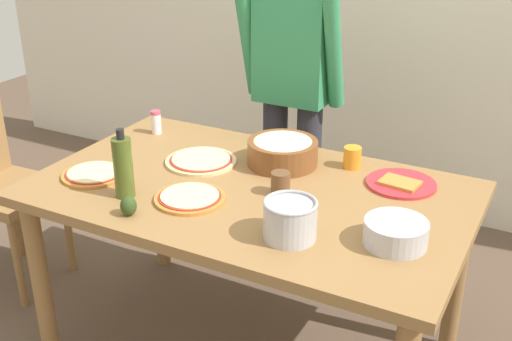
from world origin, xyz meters
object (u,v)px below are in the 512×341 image
Objects in this scene: pizza_raw_on_board at (201,161)px; steel_pot at (290,219)px; olive_oil_bottle at (123,167)px; cup_orange at (352,157)px; dining_table at (250,210)px; salt_shaker at (156,122)px; pizza_cooked_on_tray at (94,174)px; mixing_bowl_steel at (396,233)px; avocado at (128,206)px; cup_small_brown at (280,183)px; pizza_second_cooked at (190,198)px; popcorn_bowl at (283,150)px; plate_with_slice at (401,183)px; person_cook at (293,82)px.

steel_pot is (0.57, -0.37, 0.06)m from pizza_raw_on_board.
olive_oil_bottle is 0.89m from cup_orange.
salt_shaker is (-0.63, 0.30, 0.14)m from dining_table.
steel_pot reaches higher than pizza_raw_on_board.
salt_shaker is (-0.92, 0.56, -0.01)m from steel_pot.
pizza_cooked_on_tray is 2.30× the size of salt_shaker.
steel_pot is at bearing -4.63° from pizza_cooked_on_tray.
mixing_bowl_steel reaches higher than dining_table.
avocado is at bearing -61.06° from salt_shaker.
cup_small_brown reaches higher than mixing_bowl_steel.
salt_shaker is (-1.22, 0.44, 0.01)m from mixing_bowl_steel.
mixing_bowl_steel is at bearing -13.50° from dining_table.
dining_table is 9.22× the size of steel_pot.
mixing_bowl_steel is 0.33m from steel_pot.
dining_table is at bearing -25.11° from salt_shaker.
salt_shaker is 1.51× the size of avocado.
steel_pot reaches higher than salt_shaker.
pizza_second_cooked reaches higher than dining_table.
cup_small_brown is at bearing -20.99° from salt_shaker.
pizza_second_cooked is 0.68m from cup_orange.
avocado is (0.02, -0.49, 0.03)m from pizza_raw_on_board.
pizza_raw_on_board is 0.42m from cup_small_brown.
popcorn_bowl is at bearing 86.95° from dining_table.
popcorn_bowl is 2.64× the size of salt_shaker.
cup_orange reaches higher than dining_table.
plate_with_slice is 0.48m from popcorn_bowl.
avocado is (-0.55, -0.12, -0.03)m from steel_pot.
avocado is (-0.85, -0.23, -0.01)m from mixing_bowl_steel.
avocado is (0.10, -0.11, -0.08)m from olive_oil_bottle.
popcorn_bowl reaches higher than pizza_second_cooked.
steel_pot is at bearing -159.11° from mixing_bowl_steel.
steel_pot is (0.43, -0.07, 0.06)m from pizza_second_cooked.
pizza_raw_on_board is 0.68m from steel_pot.
popcorn_bowl reaches higher than cup_small_brown.
popcorn_bowl is (0.01, 0.25, 0.15)m from dining_table.
pizza_raw_on_board is 0.33m from popcorn_bowl.
cup_small_brown is at bearing 15.64° from pizza_cooked_on_tray.
avocado is (-0.08, -1.13, -0.14)m from person_cook.
popcorn_bowl reaches higher than pizza_raw_on_board.
cup_orange is 0.80× the size of salt_shaker.
cup_orange is (-0.01, 0.61, -0.02)m from steel_pot.
popcorn_bowl reaches higher than avocado.
person_cook is 1.12m from steel_pot.
pizza_raw_on_board is 0.33m from pizza_second_cooked.
avocado is at bearing -124.81° from dining_table.
plate_with_slice is (1.07, 0.47, -0.00)m from pizza_cooked_on_tray.
plate_with_slice is (0.63, 0.47, -0.00)m from pizza_second_cooked.
popcorn_bowl is at bearing 70.46° from pizza_second_cooked.
pizza_raw_on_board is at bearing -27.88° from salt_shaker.
cup_orange is (-0.22, 0.07, 0.03)m from plate_with_slice.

